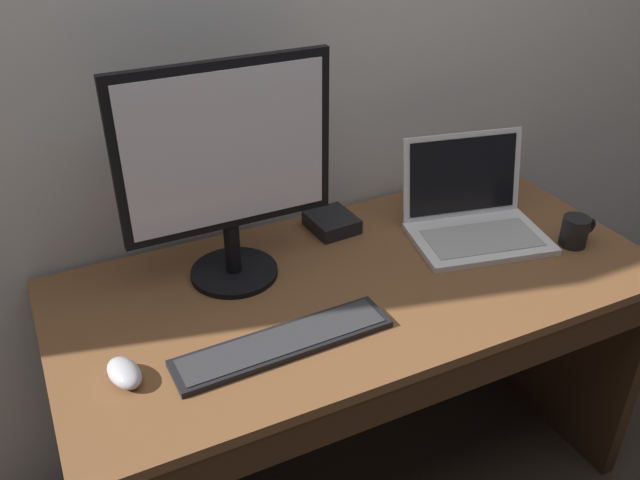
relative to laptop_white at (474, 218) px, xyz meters
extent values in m
plane|color=#382D23|center=(-0.39, -0.06, -0.80)|extent=(14.00, 14.00, 0.00)
cube|color=brown|center=(-0.39, -0.06, -0.06)|extent=(1.50, 0.71, 0.03)
cube|color=#3D2716|center=(0.34, -0.06, -0.44)|extent=(0.04, 0.65, 0.73)
cube|color=#3D2716|center=(-0.39, -0.39, -0.12)|extent=(1.44, 0.02, 0.09)
cube|color=white|center=(-0.01, -0.04, -0.04)|extent=(0.40, 0.30, 0.02)
cube|color=#ACACAC|center=(-0.01, -0.06, -0.03)|extent=(0.32, 0.21, 0.00)
cube|color=white|center=(0.02, 0.09, 0.08)|extent=(0.35, 0.12, 0.24)
cube|color=black|center=(0.02, 0.09, 0.09)|extent=(0.32, 0.11, 0.21)
cylinder|color=black|center=(-0.66, 0.10, -0.04)|extent=(0.22, 0.22, 0.01)
cylinder|color=black|center=(-0.66, 0.10, 0.03)|extent=(0.04, 0.04, 0.13)
cube|color=black|center=(-0.66, 0.08, 0.30)|extent=(0.50, 0.02, 0.40)
cube|color=silver|center=(-0.66, 0.07, 0.30)|extent=(0.46, 0.00, 0.36)
cube|color=black|center=(-0.66, -0.21, -0.04)|extent=(0.49, 0.12, 0.01)
cube|color=#2D2D30|center=(-0.66, -0.21, -0.03)|extent=(0.46, 0.10, 0.00)
ellipsoid|color=#B7B7BC|center=(-0.99, -0.17, -0.03)|extent=(0.08, 0.11, 0.04)
cube|color=black|center=(-0.34, 0.19, -0.03)|extent=(0.13, 0.14, 0.04)
cylinder|color=black|center=(0.21, -0.17, -0.01)|extent=(0.07, 0.07, 0.08)
torus|color=black|center=(0.25, -0.17, 0.00)|extent=(0.05, 0.01, 0.05)
camera|label=1|loc=(-1.07, -1.24, 0.89)|focal=37.41mm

